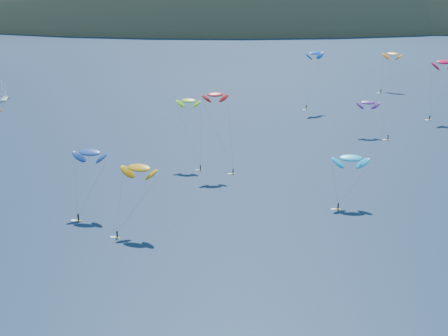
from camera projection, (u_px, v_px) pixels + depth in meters
island at (256, 31)px, 623.50m from camera, size 730.00×300.00×210.00m
sailboat at (5, 98)px, 275.18m from camera, size 9.18×7.91×11.29m
kitesurfer_2 at (139, 168)px, 142.54m from camera, size 10.41×10.03×17.07m
kitesurfer_3 at (188, 101)px, 187.59m from camera, size 7.86×11.01×21.24m
kitesurfer_4 at (315, 53)px, 254.15m from camera, size 9.54×8.09×25.42m
kitesurfer_5 at (351, 158)px, 158.24m from camera, size 9.30×7.89×14.43m
kitesurfer_6 at (368, 102)px, 219.74m from camera, size 10.61×9.96×13.78m
kitesurfer_8 at (444, 62)px, 239.29m from camera, size 10.97×7.30×24.76m
kitesurfer_9 at (215, 95)px, 179.86m from camera, size 9.65×7.28×24.70m
kitesurfer_10 at (90, 152)px, 152.68m from camera, size 9.24×10.97×17.33m
kitesurfer_11 at (392, 54)px, 293.33m from camera, size 12.37×14.47×19.19m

